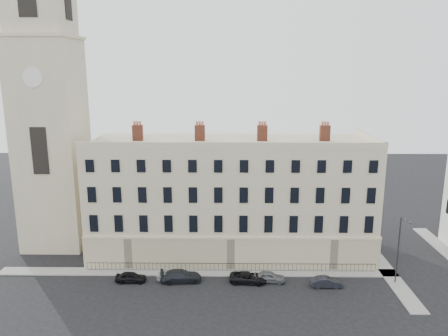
{
  "coord_description": "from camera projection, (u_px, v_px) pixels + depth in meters",
  "views": [
    {
      "loc": [
        -6.24,
        -43.47,
        24.22
      ],
      "look_at": [
        -6.87,
        10.0,
        11.85
      ],
      "focal_mm": 35.0,
      "sensor_mm": 36.0,
      "label": 1
    }
  ],
  "objects": [
    {
      "name": "car_b",
      "position": [
        172.0,
        276.0,
        50.58
      ],
      "size": [
        3.4,
        1.24,
        1.11
      ],
      "primitive_type": "imported",
      "rotation": [
        0.0,
        0.0,
        1.55
      ],
      "color": "slate",
      "rests_on": "ground"
    },
    {
      "name": "pavement_terrace",
      "position": [
        198.0,
        272.0,
        52.71
      ],
      "size": [
        48.0,
        2.0,
        0.12
      ],
      "primitive_type": "cube",
      "color": "gray",
      "rests_on": "ground"
    },
    {
      "name": "church_tower",
      "position": [
        49.0,
        110.0,
        57.51
      ],
      "size": [
        8.0,
        8.13,
        44.0
      ],
      "color": "beige",
      "rests_on": "ground"
    },
    {
      "name": "pavement_east_return",
      "position": [
        380.0,
        262.0,
        55.36
      ],
      "size": [
        2.0,
        24.0,
        0.12
      ],
      "primitive_type": "cube",
      "color": "gray",
      "rests_on": "ground"
    },
    {
      "name": "car_e",
      "position": [
        270.0,
        277.0,
        50.36
      ],
      "size": [
        3.77,
        1.88,
        1.23
      ],
      "primitive_type": "imported",
      "rotation": [
        0.0,
        0.0,
        1.45
      ],
      "color": "slate",
      "rests_on": "ground"
    },
    {
      "name": "car_f",
      "position": [
        326.0,
        282.0,
        49.21
      ],
      "size": [
        3.54,
        1.29,
        1.16
      ],
      "primitive_type": "imported",
      "rotation": [
        0.0,
        0.0,
        1.59
      ],
      "color": "black",
      "rests_on": "ground"
    },
    {
      "name": "terrace",
      "position": [
        231.0,
        197.0,
        57.77
      ],
      "size": [
        36.22,
        12.22,
        17.0
      ],
      "color": "beige",
      "rests_on": "ground"
    },
    {
      "name": "streetlamp",
      "position": [
        399.0,
        247.0,
        49.07
      ],
      "size": [
        0.7,
        1.67,
        8.01
      ],
      "rotation": [
        0.0,
        0.0,
        -0.33
      ],
      "color": "#303035",
      "rests_on": "ground"
    },
    {
      "name": "car_d",
      "position": [
        248.0,
        278.0,
        50.21
      ],
      "size": [
        4.45,
        2.33,
        1.2
      ],
      "primitive_type": "imported",
      "rotation": [
        0.0,
        0.0,
        1.49
      ],
      "color": "black",
      "rests_on": "ground"
    },
    {
      "name": "car_c",
      "position": [
        181.0,
        276.0,
        50.42
      ],
      "size": [
        4.89,
        2.36,
        1.37
      ],
      "primitive_type": "imported",
      "rotation": [
        0.0,
        0.0,
        1.67
      ],
      "color": "black",
      "rests_on": "ground"
    },
    {
      "name": "railings",
      "position": [
        231.0,
        267.0,
        52.94
      ],
      "size": [
        35.0,
        0.04,
        0.96
      ],
      "color": "black",
      "rests_on": "ground"
    },
    {
      "name": "car_a",
      "position": [
        131.0,
        277.0,
        50.32
      ],
      "size": [
        3.52,
        1.43,
        1.2
      ],
      "primitive_type": "imported",
      "rotation": [
        0.0,
        0.0,
        1.57
      ],
      "color": "black",
      "rests_on": "ground"
    },
    {
      "name": "ground",
      "position": [
        286.0,
        294.0,
        47.73
      ],
      "size": [
        160.0,
        160.0,
        0.0
      ],
      "primitive_type": "plane",
      "color": "black",
      "rests_on": "ground"
    }
  ]
}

